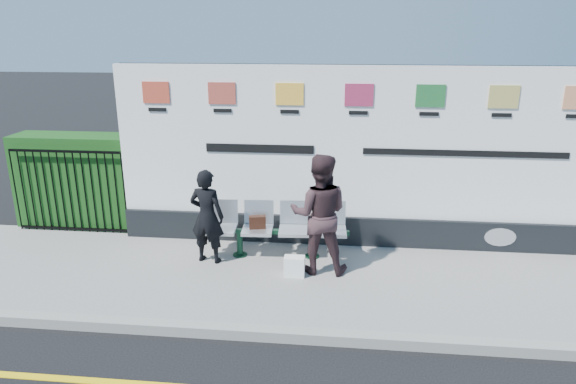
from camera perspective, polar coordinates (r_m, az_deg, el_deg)
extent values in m
cube|color=gray|center=(7.83, 3.63, -9.76)|extent=(14.00, 3.00, 0.12)
cube|color=gray|center=(6.53, 3.04, -15.73)|extent=(14.00, 0.18, 0.14)
cube|color=black|center=(8.93, 7.27, -4.11)|extent=(8.00, 0.30, 0.50)
cube|color=white|center=(8.49, 7.66, 5.34)|extent=(8.00, 0.14, 2.50)
cube|color=#184916|center=(10.34, -22.02, 1.26)|extent=(2.35, 0.70, 1.70)
imported|color=black|center=(8.09, -8.99, -2.69)|extent=(0.61, 0.45, 1.51)
imported|color=#382528|center=(7.64, 3.50, -2.46)|extent=(0.89, 0.69, 1.83)
cube|color=black|center=(8.24, -3.42, -3.36)|extent=(0.28, 0.17, 0.21)
cube|color=white|center=(7.75, 0.71, -8.25)|extent=(0.31, 0.18, 0.31)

